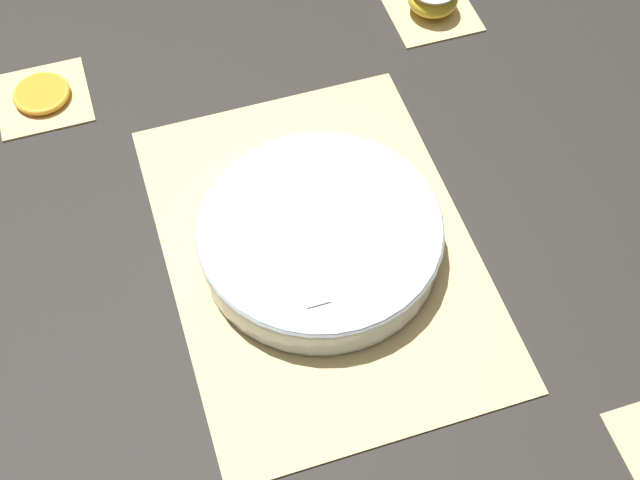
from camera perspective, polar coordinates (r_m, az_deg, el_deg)
name	(u,v)px	position (r m, az deg, el deg)	size (l,w,h in m)	color
ground_plane	(320,252)	(1.08, 0.00, -0.79)	(6.00, 6.00, 0.00)	black
bamboo_mat_center	(320,251)	(1.07, 0.00, -0.70)	(0.51, 0.36, 0.01)	#D6B775
coaster_mat_near_right	(431,11)	(1.36, 7.12, 14.34)	(0.12, 0.12, 0.01)	#D6B775
coaster_mat_far_right	(43,98)	(1.29, -17.32, 8.70)	(0.12, 0.12, 0.01)	#D6B775
fruit_salad_bowl	(321,236)	(1.05, 0.04, 0.25)	(0.29, 0.29, 0.05)	silver
orange_slice_whole	(41,94)	(1.28, -17.40, 8.94)	(0.08, 0.08, 0.01)	orange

